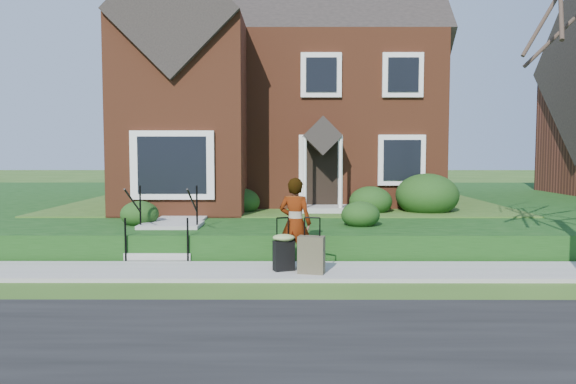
{
  "coord_description": "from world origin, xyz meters",
  "views": [
    {
      "loc": [
        0.28,
        -10.72,
        2.36
      ],
      "look_at": [
        0.24,
        2.0,
        1.44
      ],
      "focal_mm": 35.0,
      "sensor_mm": 36.0,
      "label": 1
    }
  ],
  "objects_px": {
    "woman": "(295,223)",
    "suitcase_olive": "(311,255)",
    "suitcase_black": "(284,250)",
    "front_steps": "(167,235)"
  },
  "relations": [
    {
      "from": "woman",
      "to": "suitcase_black",
      "type": "distance_m",
      "value": 0.6
    },
    {
      "from": "front_steps",
      "to": "woman",
      "type": "distance_m",
      "value": 3.38
    },
    {
      "from": "woman",
      "to": "suitcase_olive",
      "type": "relative_size",
      "value": 1.68
    },
    {
      "from": "woman",
      "to": "suitcase_olive",
      "type": "height_order",
      "value": "woman"
    },
    {
      "from": "suitcase_black",
      "to": "woman",
      "type": "bearing_deg",
      "value": 28.28
    },
    {
      "from": "suitcase_black",
      "to": "front_steps",
      "type": "bearing_deg",
      "value": 122.74
    },
    {
      "from": "woman",
      "to": "suitcase_black",
      "type": "bearing_deg",
      "value": 67.61
    },
    {
      "from": "front_steps",
      "to": "suitcase_olive",
      "type": "bearing_deg",
      "value": -34.57
    },
    {
      "from": "suitcase_black",
      "to": "suitcase_olive",
      "type": "xyz_separation_m",
      "value": [
        0.52,
        -0.24,
        -0.04
      ]
    },
    {
      "from": "suitcase_black",
      "to": "suitcase_olive",
      "type": "height_order",
      "value": "suitcase_olive"
    }
  ]
}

